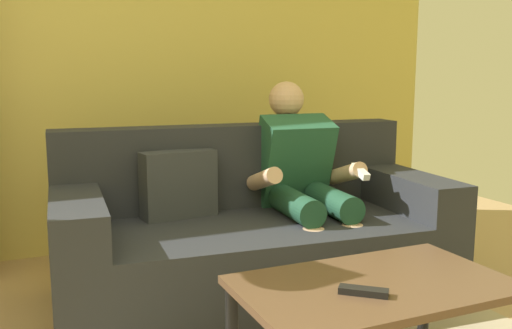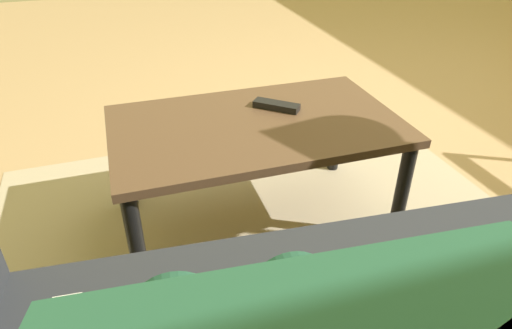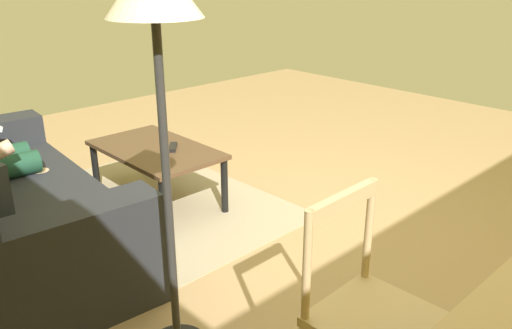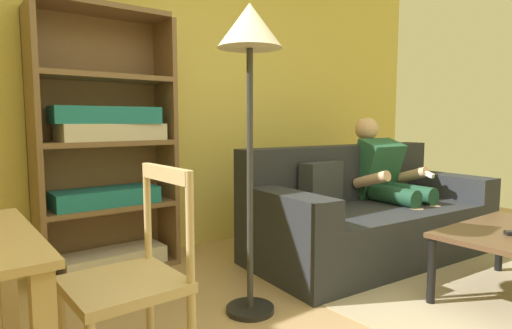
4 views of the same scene
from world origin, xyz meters
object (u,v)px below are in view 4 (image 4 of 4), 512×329
Objects in this scene: bookshelf at (107,157)px; dining_chair_facing_couch at (131,283)px; coffee_table at (512,239)px; couch at (366,217)px; floor_lamp at (250,55)px; person_lounging at (388,180)px.

bookshelf is 2.06× the size of dining_chair_facing_couch.
couch is at bearing 91.00° from coffee_table.
coffee_table is 1.09× the size of dining_chair_facing_couch.
couch is at bearing 10.99° from floor_lamp.
coffee_table is at bearing -47.98° from bookshelf.
dining_chair_facing_couch is at bearing -158.98° from floor_lamp.
bookshelf is at bearing 109.30° from floor_lamp.
person_lounging is at bearing 10.04° from floor_lamp.
coffee_table is at bearing -30.66° from floor_lamp.
bookshelf is at bearing 152.96° from couch.
couch is 0.44m from person_lounging.
floor_lamp is at bearing -169.96° from person_lounging.
coffee_table is (-0.32, -1.14, -0.21)m from person_lounging.
floor_lamp is (-1.72, -0.31, 0.88)m from person_lounging.
dining_chair_facing_couch reaches higher than couch.
floor_lamp is at bearing -70.70° from bookshelf.
dining_chair_facing_couch is (-2.22, 0.52, 0.09)m from coffee_table.
coffee_table is at bearing -105.73° from person_lounging.
dining_chair_facing_couch is (-2.54, -0.62, -0.12)m from person_lounging.
couch is at bearing 14.83° from dining_chair_facing_couch.
person_lounging is 0.60× the size of bookshelf.
dining_chair_facing_couch is at bearing -166.30° from person_lounging.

